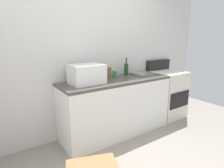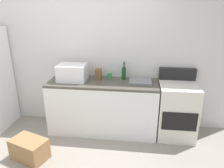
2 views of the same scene
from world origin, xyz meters
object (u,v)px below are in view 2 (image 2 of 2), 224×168
object	(u,v)px
stove_oven	(176,110)
microwave	(72,73)
wine_bottle	(124,73)
knife_block	(98,74)
coffee_mug	(110,76)
cardboard_box_large	(30,149)

from	to	relation	value
stove_oven	microwave	xyz separation A→B (m)	(-1.72, 0.01, 0.57)
microwave	wine_bottle	world-z (taller)	wine_bottle
wine_bottle	knife_block	distance (m)	0.43
wine_bottle	knife_block	bearing A→B (deg)	-173.06
microwave	knife_block	xyz separation A→B (m)	(0.41, 0.11, -0.05)
microwave	coffee_mug	distance (m)	0.62
knife_block	wine_bottle	bearing A→B (deg)	6.94
cardboard_box_large	stove_oven	bearing A→B (deg)	22.33
stove_oven	microwave	world-z (taller)	microwave
microwave	coffee_mug	bearing A→B (deg)	15.02
stove_oven	microwave	size ratio (longest dim) A/B	2.39
knife_block	cardboard_box_large	world-z (taller)	knife_block
stove_oven	coffee_mug	xyz separation A→B (m)	(-1.13, 0.17, 0.48)
stove_oven	knife_block	world-z (taller)	stove_oven
wine_bottle	coffee_mug	distance (m)	0.25
coffee_mug	cardboard_box_large	xyz separation A→B (m)	(-1.01, -1.05, -0.80)
stove_oven	wine_bottle	bearing A→B (deg)	168.89
wine_bottle	coffee_mug	world-z (taller)	wine_bottle
stove_oven	wine_bottle	xyz separation A→B (m)	(-0.89, 0.17, 0.54)
microwave	cardboard_box_large	world-z (taller)	microwave
microwave	coffee_mug	world-z (taller)	microwave
knife_block	cardboard_box_large	bearing A→B (deg)	-129.57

